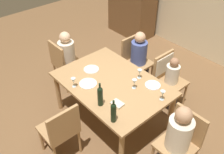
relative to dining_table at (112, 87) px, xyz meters
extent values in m
plane|color=brown|center=(0.00, 0.00, -0.67)|extent=(10.00, 10.00, 0.00)
cube|color=#A87F51|center=(0.00, 0.00, 0.06)|extent=(1.65, 1.14, 0.04)
cylinder|color=#A87F51|center=(-0.75, -0.50, -0.32)|extent=(0.07, 0.07, 0.71)
cylinder|color=#A87F51|center=(0.75, -0.50, -0.32)|extent=(0.07, 0.07, 0.71)
cylinder|color=#A87F51|center=(-0.75, 0.50, -0.32)|extent=(0.07, 0.07, 0.71)
cylinder|color=#A87F51|center=(0.75, 0.50, -0.32)|extent=(0.07, 0.07, 0.71)
cylinder|color=#A87F51|center=(1.01, 0.19, -0.45)|extent=(0.04, 0.04, 0.44)
cube|color=#A87F51|center=(1.20, 0.00, -0.21)|extent=(0.44, 0.44, 0.04)
cube|color=#A87F51|center=(1.20, 0.20, 0.03)|extent=(0.44, 0.04, 0.44)
cylinder|color=#A87F51|center=(-0.18, 1.14, -0.45)|extent=(0.04, 0.04, 0.44)
cylinder|color=#A87F51|center=(-0.18, 0.76, -0.45)|extent=(0.04, 0.04, 0.44)
cylinder|color=#A87F51|center=(-0.56, 1.14, -0.45)|extent=(0.04, 0.04, 0.44)
cylinder|color=#A87F51|center=(-0.56, 0.76, -0.45)|extent=(0.04, 0.04, 0.44)
cube|color=#A87F51|center=(-0.37, 0.95, -0.21)|extent=(0.44, 0.44, 0.04)
cube|color=#A87F51|center=(-0.57, 0.95, 0.03)|extent=(0.04, 0.44, 0.44)
cylinder|color=#A87F51|center=(-1.39, 0.19, -0.45)|extent=(0.04, 0.04, 0.44)
cylinder|color=#A87F51|center=(-1.01, 0.19, -0.45)|extent=(0.04, 0.04, 0.44)
cylinder|color=#A87F51|center=(-1.39, -0.19, -0.45)|extent=(0.04, 0.04, 0.44)
cylinder|color=#A87F51|center=(-1.01, -0.19, -0.45)|extent=(0.04, 0.04, 0.44)
cube|color=#A87F51|center=(-1.20, 0.00, -0.21)|extent=(0.44, 0.44, 0.04)
cube|color=#A87F51|center=(-1.20, -0.20, 0.03)|extent=(0.44, 0.04, 0.44)
cylinder|color=#A87F51|center=(0.56, 1.14, -0.45)|extent=(0.04, 0.04, 0.44)
cylinder|color=#A87F51|center=(0.56, 0.76, -0.45)|extent=(0.04, 0.04, 0.44)
cylinder|color=#A87F51|center=(0.18, 1.14, -0.45)|extent=(0.04, 0.04, 0.44)
cylinder|color=#A87F51|center=(0.18, 0.76, -0.45)|extent=(0.04, 0.04, 0.44)
cube|color=#A87F51|center=(0.37, 0.95, -0.21)|extent=(0.44, 0.44, 0.04)
cube|color=#A87F51|center=(0.17, 0.95, 0.03)|extent=(0.04, 0.44, 0.44)
cube|color=beige|center=(0.17, 0.95, 0.05)|extent=(0.07, 0.40, 0.31)
cylinder|color=#A87F51|center=(-0.19, -1.14, -0.45)|extent=(0.04, 0.04, 0.44)
cylinder|color=#A87F51|center=(-0.19, -0.76, -0.45)|extent=(0.04, 0.04, 0.44)
cylinder|color=#A87F51|center=(0.19, -0.76, -0.45)|extent=(0.04, 0.04, 0.44)
cube|color=#A87F51|center=(0.00, -0.95, -0.21)|extent=(0.44, 0.44, 0.04)
cube|color=#A87F51|center=(0.20, -0.95, 0.03)|extent=(0.04, 0.44, 0.44)
cylinder|color=beige|center=(1.20, 0.00, 0.02)|extent=(0.30, 0.30, 0.46)
sphere|color=tan|center=(1.20, 0.00, 0.35)|extent=(0.20, 0.20, 0.20)
cylinder|color=#33333D|center=(-0.24, 1.04, -0.44)|extent=(0.10, 0.10, 0.46)
cylinder|color=#33333D|center=(-0.24, 0.87, -0.44)|extent=(0.10, 0.10, 0.46)
cylinder|color=#475699|center=(-0.37, 0.95, 0.01)|extent=(0.28, 0.28, 0.43)
sphere|color=tan|center=(-0.37, 0.95, 0.32)|extent=(0.19, 0.19, 0.19)
cylinder|color=#33333D|center=(-1.29, 0.13, -0.44)|extent=(0.10, 0.10, 0.46)
cylinder|color=#33333D|center=(-1.12, 0.13, -0.44)|extent=(0.10, 0.10, 0.46)
cylinder|color=beige|center=(-1.20, 0.00, 0.01)|extent=(0.28, 0.28, 0.44)
sphere|color=beige|center=(-1.20, 0.00, 0.32)|extent=(0.19, 0.19, 0.19)
cylinder|color=#33333D|center=(0.47, 1.02, -0.44)|extent=(0.08, 0.08, 0.46)
cylinder|color=#33333D|center=(0.47, 0.89, -0.44)|extent=(0.08, 0.08, 0.46)
cylinder|color=beige|center=(0.37, 0.95, -0.04)|extent=(0.22, 0.22, 0.33)
sphere|color=#996B4C|center=(0.37, 0.95, 0.19)|extent=(0.14, 0.14, 0.14)
cylinder|color=black|center=(0.24, -0.42, 0.20)|extent=(0.07, 0.07, 0.24)
sphere|color=black|center=(0.24, -0.42, 0.33)|extent=(0.07, 0.07, 0.07)
cylinder|color=black|center=(0.24, -0.42, 0.38)|extent=(0.03, 0.03, 0.09)
cylinder|color=black|center=(0.57, -0.48, 0.19)|extent=(0.07, 0.07, 0.23)
sphere|color=black|center=(0.57, -0.48, 0.32)|extent=(0.07, 0.07, 0.07)
cylinder|color=black|center=(0.57, -0.48, 0.37)|extent=(0.03, 0.03, 0.08)
cylinder|color=silver|center=(0.18, 0.38, 0.08)|extent=(0.06, 0.06, 0.00)
cylinder|color=silver|center=(0.18, 0.38, 0.12)|extent=(0.01, 0.01, 0.07)
cone|color=silver|center=(0.18, 0.38, 0.19)|extent=(0.07, 0.07, 0.07)
cylinder|color=silver|center=(0.30, 0.15, 0.08)|extent=(0.06, 0.06, 0.00)
cylinder|color=silver|center=(0.30, 0.15, 0.12)|extent=(0.01, 0.01, 0.07)
cone|color=silver|center=(0.30, 0.15, 0.19)|extent=(0.07, 0.07, 0.07)
cylinder|color=silver|center=(-0.29, -0.47, 0.08)|extent=(0.06, 0.06, 0.00)
cylinder|color=silver|center=(-0.29, -0.47, 0.12)|extent=(0.01, 0.01, 0.07)
cone|color=silver|center=(-0.29, -0.47, 0.19)|extent=(0.07, 0.07, 0.07)
cylinder|color=silver|center=(0.71, 0.26, 0.08)|extent=(0.06, 0.06, 0.00)
cylinder|color=silver|center=(0.71, 0.26, 0.12)|extent=(0.01, 0.01, 0.07)
cone|color=silver|center=(0.71, 0.26, 0.19)|extent=(0.07, 0.07, 0.07)
cylinder|color=silver|center=(-0.45, -0.03, 0.08)|extent=(0.24, 0.24, 0.01)
cylinder|color=white|center=(-0.20, -0.28, 0.08)|extent=(0.26, 0.26, 0.01)
cylinder|color=white|center=(0.44, 0.39, 0.08)|extent=(0.22, 0.22, 0.01)
cube|color=beige|center=(0.39, -0.25, 0.09)|extent=(0.17, 0.13, 0.03)
cube|color=brown|center=(-0.35, -0.95, -0.56)|extent=(0.19, 0.30, 0.22)
camera|label=1|loc=(2.14, -1.88, 2.38)|focal=40.39mm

